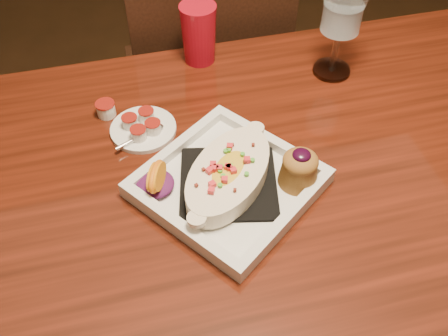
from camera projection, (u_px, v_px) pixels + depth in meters
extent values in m
cube|color=#611C0D|center=(283.00, 197.00, 0.87)|extent=(1.50, 0.90, 0.04)
cylinder|color=black|center=(444.00, 138.00, 1.50)|extent=(0.07, 0.07, 0.71)
cube|color=black|center=(202.00, 80.00, 1.53)|extent=(0.42, 0.42, 0.04)
cylinder|color=black|center=(239.00, 94.00, 1.83)|extent=(0.04, 0.04, 0.45)
cylinder|color=black|center=(147.00, 109.00, 1.78)|extent=(0.04, 0.04, 0.45)
cylinder|color=black|center=(266.00, 160.00, 1.62)|extent=(0.04, 0.04, 0.45)
cylinder|color=black|center=(163.00, 179.00, 1.56)|extent=(0.04, 0.04, 0.45)
cube|color=black|center=(215.00, 46.00, 1.22)|extent=(0.40, 0.03, 0.46)
cube|color=white|center=(228.00, 186.00, 0.85)|extent=(0.36, 0.36, 0.01)
cube|color=black|center=(228.00, 183.00, 0.84)|extent=(0.19, 0.19, 0.01)
ellipsoid|color=gold|center=(228.00, 174.00, 0.83)|extent=(0.19, 0.20, 0.03)
ellipsoid|color=#54134D|center=(155.00, 184.00, 0.83)|extent=(0.07, 0.07, 0.02)
cone|color=olive|center=(299.00, 171.00, 0.83)|extent=(0.07, 0.07, 0.05)
ellipsoid|color=olive|center=(301.00, 161.00, 0.81)|extent=(0.06, 0.06, 0.03)
ellipsoid|color=black|center=(302.00, 155.00, 0.80)|extent=(0.03, 0.03, 0.01)
cylinder|color=silver|center=(331.00, 70.00, 1.07)|extent=(0.08, 0.08, 0.01)
cylinder|color=silver|center=(335.00, 51.00, 1.03)|extent=(0.01, 0.01, 0.09)
cone|color=silver|center=(343.00, 9.00, 0.96)|extent=(0.10, 0.10, 0.10)
cylinder|color=white|center=(143.00, 129.00, 0.95)|extent=(0.13, 0.13, 0.01)
cylinder|color=silver|center=(130.00, 122.00, 0.94)|extent=(0.03, 0.03, 0.02)
cylinder|color=#A01C13|center=(129.00, 118.00, 0.93)|extent=(0.03, 0.03, 0.00)
cylinder|color=silver|center=(147.00, 115.00, 0.95)|extent=(0.03, 0.03, 0.02)
cylinder|color=#A01C13|center=(146.00, 111.00, 0.94)|extent=(0.03, 0.03, 0.00)
cylinder|color=silver|center=(153.00, 127.00, 0.93)|extent=(0.03, 0.03, 0.02)
cylinder|color=#A01C13|center=(153.00, 123.00, 0.92)|extent=(0.03, 0.03, 0.00)
cylinder|color=silver|center=(139.00, 134.00, 0.92)|extent=(0.03, 0.03, 0.02)
cylinder|color=#A01C13|center=(138.00, 129.00, 0.91)|extent=(0.03, 0.03, 0.00)
cylinder|color=silver|center=(106.00, 110.00, 0.97)|extent=(0.04, 0.04, 0.03)
cylinder|color=#A01C13|center=(105.00, 104.00, 0.96)|extent=(0.04, 0.04, 0.00)
cone|color=#B60D1F|center=(199.00, 34.00, 1.05)|extent=(0.08, 0.08, 0.13)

